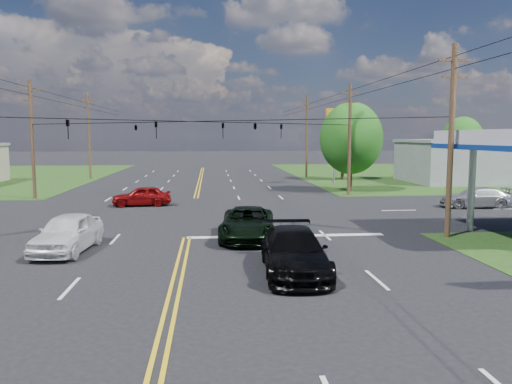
{
  "coord_description": "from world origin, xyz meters",
  "views": [
    {
      "loc": [
        1.2,
        -20.63,
        5.04
      ],
      "look_at": [
        3.65,
        6.0,
        2.05
      ],
      "focal_mm": 35.0,
      "sensor_mm": 36.0,
      "label": 1
    }
  ],
  "objects": [
    {
      "name": "tree_right_a",
      "position": [
        14.0,
        24.0,
        4.87
      ],
      "size": [
        5.7,
        5.7,
        8.18
      ],
      "color": "#432A1C",
      "rests_on": "ground"
    },
    {
      "name": "suv_black",
      "position": [
        4.25,
        -2.85,
        0.81
      ],
      "size": [
        2.54,
        5.72,
        1.63
      ],
      "primitive_type": "imported",
      "rotation": [
        0.0,
        0.0,
        -0.05
      ],
      "color": "black",
      "rests_on": "ground"
    },
    {
      "name": "tree_right_b",
      "position": [
        16.5,
        36.0,
        4.22
      ],
      "size": [
        4.94,
        4.94,
        7.09
      ],
      "color": "#432A1C",
      "rests_on": "ground"
    },
    {
      "name": "pole_right_far",
      "position": [
        13.0,
        40.0,
        5.17
      ],
      "size": [
        1.6,
        0.28,
        10.0
      ],
      "color": "#432A1C",
      "rests_on": "ground"
    },
    {
      "name": "stop_bar",
      "position": [
        5.0,
        4.0,
        0.0
      ],
      "size": [
        10.0,
        0.5,
        0.02
      ],
      "primitive_type": "cube",
      "color": "silver",
      "rests_on": "ground"
    },
    {
      "name": "pickup_white",
      "position": [
        -5.07,
        1.55,
        0.84
      ],
      "size": [
        2.47,
        5.1,
        1.68
      ],
      "primitive_type": "imported",
      "rotation": [
        0.0,
        0.0,
        -0.1
      ],
      "color": "silver",
      "rests_on": "ground"
    },
    {
      "name": "ground",
      "position": [
        0.0,
        12.0,
        0.0
      ],
      "size": [
        280.0,
        280.0,
        0.0
      ],
      "primitive_type": "plane",
      "color": "black",
      "rests_on": "ground"
    },
    {
      "name": "sedan_far",
      "position": [
        20.01,
        13.0,
        0.72
      ],
      "size": [
        5.1,
        2.44,
        1.43
      ],
      "primitive_type": "imported",
      "rotation": [
        0.0,
        0.0,
        -1.66
      ],
      "color": "#B3B3B8",
      "rests_on": "ground"
    },
    {
      "name": "pole_nw",
      "position": [
        -13.0,
        21.0,
        4.92
      ],
      "size": [
        1.6,
        0.28,
        9.5
      ],
      "color": "#432A1C",
      "rests_on": "ground"
    },
    {
      "name": "pole_se",
      "position": [
        13.0,
        3.0,
        4.92
      ],
      "size": [
        1.6,
        0.28,
        9.5
      ],
      "color": "#432A1C",
      "rests_on": "ground"
    },
    {
      "name": "tree_far_r",
      "position": [
        34.0,
        42.0,
        4.54
      ],
      "size": [
        5.32,
        5.32,
        7.63
      ],
      "color": "#432A1C",
      "rests_on": "ground"
    },
    {
      "name": "pole_ne",
      "position": [
        13.0,
        21.0,
        4.92
      ],
      "size": [
        1.6,
        0.28,
        9.5
      ],
      "color": "#432A1C",
      "rests_on": "ground"
    },
    {
      "name": "power_lines",
      "position": [
        0.0,
        10.0,
        8.6
      ],
      "size": [
        26.04,
        100.0,
        0.64
      ],
      "color": "black",
      "rests_on": "ground"
    },
    {
      "name": "grass_ne",
      "position": [
        35.0,
        44.0,
        0.0
      ],
      "size": [
        46.0,
        48.0,
        0.03
      ],
      "primitive_type": "cube",
      "color": "#203A12",
      "rests_on": "ground"
    },
    {
      "name": "sedan_red",
      "position": [
        -3.8,
        16.03,
        0.72
      ],
      "size": [
        4.36,
        2.06,
        1.44
      ],
      "primitive_type": "imported",
      "rotation": [
        0.0,
        0.0,
        -1.48
      ],
      "color": "maroon",
      "rests_on": "ground"
    },
    {
      "name": "pole_left_far",
      "position": [
        -13.0,
        40.0,
        5.17
      ],
      "size": [
        1.6,
        0.28,
        10.0
      ],
      "color": "#432A1C",
      "rests_on": "ground"
    },
    {
      "name": "pickup_dkgreen",
      "position": [
        3.0,
        3.5,
        0.78
      ],
      "size": [
        3.16,
        5.85,
        1.56
      ],
      "primitive_type": "imported",
      "rotation": [
        0.0,
        0.0,
        -0.11
      ],
      "color": "black",
      "rests_on": "ground"
    },
    {
      "name": "polesign_ne",
      "position": [
        13.98,
        30.0,
        6.17
      ],
      "size": [
        2.1,
        1.12,
        7.94
      ],
      "color": "#A5A5AA",
      "rests_on": "ground"
    },
    {
      "name": "retail_ne",
      "position": [
        30.0,
        32.0,
        2.2
      ],
      "size": [
        14.0,
        10.0,
        4.4
      ],
      "primitive_type": "cube",
      "color": "slate",
      "rests_on": "ground"
    },
    {
      "name": "span_wire_signals",
      "position": [
        0.0,
        12.0,
        6.0
      ],
      "size": [
        26.0,
        18.0,
        1.13
      ],
      "color": "black",
      "rests_on": "ground"
    }
  ]
}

